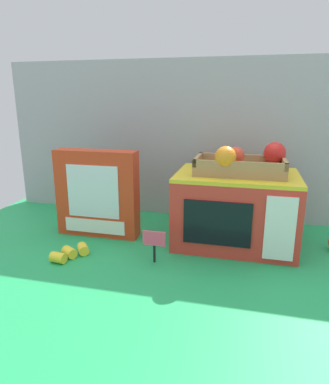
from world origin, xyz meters
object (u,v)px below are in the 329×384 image
object	(u,v)px
loose_toy_banana	(70,253)
toy_microwave	(235,209)
food_groups_crate	(243,164)
price_sign	(154,242)
cookie_set_box	(97,194)

from	to	relation	value
loose_toy_banana	toy_microwave	bearing A→B (deg)	26.52
food_groups_crate	price_sign	bearing A→B (deg)	-140.09
loose_toy_banana	food_groups_crate	bearing A→B (deg)	25.17
toy_microwave	food_groups_crate	size ratio (longest dim) A/B	1.38
price_sign	cookie_set_box	bearing A→B (deg)	147.10
toy_microwave	food_groups_crate	bearing A→B (deg)	-24.02
toy_microwave	cookie_set_box	world-z (taller)	cookie_set_box
loose_toy_banana	cookie_set_box	bearing A→B (deg)	88.33
food_groups_crate	cookie_set_box	distance (m)	0.51
food_groups_crate	price_sign	distance (m)	0.38
toy_microwave	price_sign	bearing A→B (deg)	-137.23
toy_microwave	loose_toy_banana	bearing A→B (deg)	-153.48
cookie_set_box	price_sign	xyz separation A→B (m)	(0.26, -0.17, -0.09)
food_groups_crate	price_sign	world-z (taller)	food_groups_crate
food_groups_crate	loose_toy_banana	distance (m)	0.61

